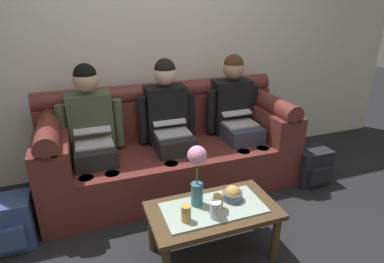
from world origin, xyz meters
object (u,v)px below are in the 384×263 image
person_left (92,130)px  cup_far_center (215,209)px  snack_bowl (233,194)px  couch (170,149)px  flower_vase (197,169)px  person_right (236,113)px  cup_near_left (218,202)px  person_middle (169,121)px  backpack_left (10,223)px  backpack_right (311,166)px  coffee_table (213,215)px  cup_near_right (186,213)px

person_left → cup_far_center: (0.66, -1.15, -0.20)m
cup_far_center → snack_bowl: bearing=35.6°
couch → flower_vase: couch is taller
person_right → cup_near_left: bearing=-121.9°
couch → cup_near_left: (0.02, -1.08, 0.09)m
couch → flower_vase: 1.04m
person_middle → snack_bowl: 1.05m
couch → person_right: 0.75m
person_left → snack_bowl: 1.34m
person_left → snack_bowl: size_ratio=8.83×
person_middle → cup_near_left: person_middle is taller
person_middle → backpack_left: (-1.36, -0.45, -0.47)m
cup_near_left → backpack_right: (1.29, 0.61, -0.28)m
flower_vase → coffee_table: bearing=-36.7°
person_left → cup_near_right: 1.24m
person_right → cup_near_left: 1.28m
cup_near_left → cup_far_center: bearing=-125.4°
flower_vase → backpack_left: size_ratio=1.15×
person_left → cup_near_right: size_ratio=10.73×
person_right → backpack_right: 0.91m
flower_vase → snack_bowl: flower_vase is taller
person_left → flower_vase: (0.60, -0.98, 0.02)m
cup_near_right → cup_far_center: (0.19, -0.03, 0.00)m
snack_bowl → cup_near_left: bearing=-156.5°
coffee_table → cup_far_center: bearing=-107.5°
couch → backpack_right: (1.32, -0.47, -0.19)m
person_right → flower_vase: (-0.79, -0.98, 0.02)m
flower_vase → cup_far_center: flower_vase is taller
couch → person_middle: bearing=-90.0°
cup_far_center → person_left: bearing=119.8°
person_left → coffee_table: bearing=-56.7°
person_middle → snack_bowl: person_middle is taller
person_right → person_middle: bearing=180.0°
cup_near_right → backpack_left: bearing=149.4°
backpack_right → person_middle: bearing=160.6°
cup_near_right → backpack_left: (-1.14, 0.67, -0.27)m
cup_near_left → cup_far_center: size_ratio=0.89×
person_left → person_right: (1.39, 0.00, -0.00)m
backpack_left → cup_far_center: bearing=-27.8°
cup_near_right → backpack_right: 1.70m
person_middle → snack_bowl: size_ratio=8.83×
person_right → backpack_left: person_right is taller
person_middle → cup_near_left: bearing=-88.7°
backpack_right → backpack_left: 2.67m
person_right → coffee_table: bearing=-123.3°
snack_bowl → backpack_right: (1.15, 0.55, -0.27)m
coffee_table → cup_far_center: size_ratio=7.73×
flower_vase → snack_bowl: (0.26, -0.03, -0.23)m
snack_bowl → person_right: bearing=62.4°
person_left → snack_bowl: person_left is taller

